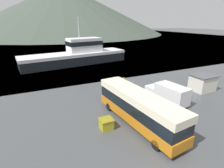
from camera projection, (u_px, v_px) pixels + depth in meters
ground_plane at (170, 157)px, 13.63m from camera, size 400.00×400.00×0.00m
water_surface at (41, 35)px, 132.15m from camera, size 240.00×240.00×0.00m
hill_backdrop at (64, 9)px, 145.96m from camera, size 161.70×161.70×38.20m
tour_bus at (138, 107)px, 17.44m from camera, size 3.57×11.39×3.38m
delivery_van at (168, 93)px, 22.25m from camera, size 2.80×6.06×2.48m
fishing_boat at (77, 55)px, 42.54m from camera, size 25.86×9.02×10.88m
storage_bin at (106, 124)px, 16.98m from camera, size 1.28×1.22×1.07m
dock_kiosk at (202, 83)px, 26.30m from camera, size 3.44×2.88×2.41m
small_boat at (39, 57)px, 48.07m from camera, size 2.40×6.05×0.96m
mooring_bollard at (124, 80)px, 29.89m from camera, size 0.32×0.32×0.90m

